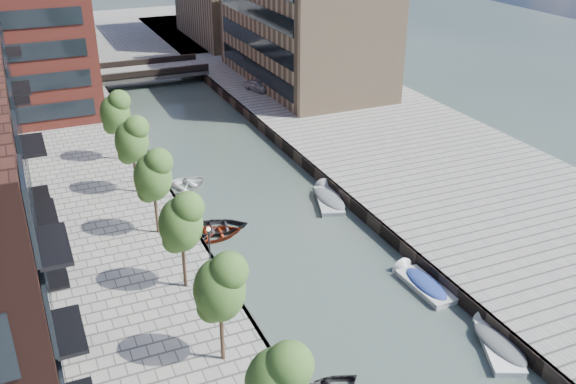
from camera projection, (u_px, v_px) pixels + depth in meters
water at (238, 180)px, 53.56m from camera, size 300.00×300.00×0.00m
quay_right at (401, 146)px, 59.09m from camera, size 20.00×140.00×1.00m
quay_wall_left at (165, 187)px, 51.15m from camera, size 0.25×140.00×1.00m
quay_wall_right at (304, 163)px, 55.54m from camera, size 0.25×140.00×1.00m
far_closure at (113, 34)px, 102.93m from camera, size 80.00×40.00×1.00m
tan_block_near at (303, 21)px, 74.02m from camera, size 12.00×25.00×14.00m
bridge at (151, 71)px, 79.40m from camera, size 13.00×6.00×1.30m
tree_1 at (277, 382)px, 24.24m from camera, size 2.50×2.50×5.95m
tree_2 at (219, 286)px, 30.02m from camera, size 2.50×2.50×5.95m
tree_3 at (181, 221)px, 35.81m from camera, size 2.50×2.50×5.95m
tree_4 at (153, 174)px, 41.59m from camera, size 2.50×2.50×5.95m
tree_5 at (131, 139)px, 47.38m from camera, size 2.50×2.50×5.95m
tree_6 at (115, 111)px, 53.16m from camera, size 2.50×2.50×5.95m
lamp_1 at (210, 252)px, 36.23m from camera, size 0.24×0.24×4.12m
lamp_2 at (148, 154)px, 49.45m from camera, size 0.24×0.24×4.12m
sloop_2 at (211, 238)px, 44.77m from camera, size 4.70×3.50×0.93m
sloop_3 at (183, 189)px, 51.90m from camera, size 5.92×5.10×1.03m
sloop_4 at (216, 231)px, 45.63m from camera, size 5.25×4.15×0.98m
motorboat_1 at (497, 342)px, 34.24m from camera, size 3.39×4.94×1.57m
motorboat_3 at (421, 283)px, 39.32m from camera, size 1.78×4.66×1.54m
motorboat_4 at (328, 199)px, 49.83m from camera, size 3.26×5.38×1.70m
car at (258, 86)px, 72.91m from camera, size 2.58×3.83×1.21m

